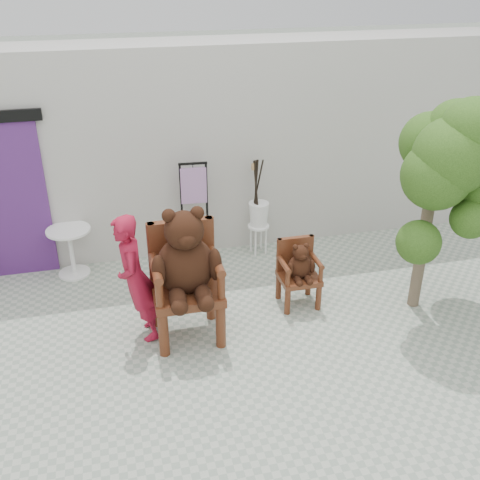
{
  "coord_description": "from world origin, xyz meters",
  "views": [
    {
      "loc": [
        -1.56,
        -4.9,
        4.06
      ],
      "look_at": [
        -0.1,
        1.01,
        0.95
      ],
      "focal_mm": 42.0,
      "sensor_mm": 36.0,
      "label": 1
    }
  ],
  "objects_px": {
    "cafe_table": "(71,246)",
    "tree": "(458,166)",
    "person": "(136,279)",
    "chair_big": "(186,266)",
    "stool_bucket": "(258,214)",
    "chair_small": "(299,267)",
    "display_stand": "(195,224)"
  },
  "relations": [
    {
      "from": "person",
      "to": "stool_bucket",
      "type": "distance_m",
      "value": 2.54
    },
    {
      "from": "tree",
      "to": "chair_small",
      "type": "bearing_deg",
      "value": 159.28
    },
    {
      "from": "person",
      "to": "cafe_table",
      "type": "xyz_separation_m",
      "value": [
        -0.8,
        1.67,
        -0.34
      ]
    },
    {
      "from": "display_stand",
      "to": "chair_big",
      "type": "bearing_deg",
      "value": -98.25
    },
    {
      "from": "chair_big",
      "to": "display_stand",
      "type": "xyz_separation_m",
      "value": [
        0.4,
        1.79,
        -0.35
      ]
    },
    {
      "from": "person",
      "to": "cafe_table",
      "type": "relative_size",
      "value": 2.21
    },
    {
      "from": "chair_big",
      "to": "tree",
      "type": "height_order",
      "value": "tree"
    },
    {
      "from": "chair_big",
      "to": "chair_small",
      "type": "height_order",
      "value": "chair_big"
    },
    {
      "from": "display_stand",
      "to": "stool_bucket",
      "type": "relative_size",
      "value": 1.04
    },
    {
      "from": "chair_big",
      "to": "stool_bucket",
      "type": "relative_size",
      "value": 1.14
    },
    {
      "from": "display_stand",
      "to": "tree",
      "type": "xyz_separation_m",
      "value": [
        2.67,
        -2.05,
        1.36
      ]
    },
    {
      "from": "person",
      "to": "stool_bucket",
      "type": "bearing_deg",
      "value": 132.52
    },
    {
      "from": "cafe_table",
      "to": "display_stand",
      "type": "height_order",
      "value": "display_stand"
    },
    {
      "from": "cafe_table",
      "to": "person",
      "type": "bearing_deg",
      "value": -64.52
    },
    {
      "from": "chair_small",
      "to": "display_stand",
      "type": "height_order",
      "value": "display_stand"
    },
    {
      "from": "cafe_table",
      "to": "stool_bucket",
      "type": "bearing_deg",
      "value": 0.03
    },
    {
      "from": "cafe_table",
      "to": "chair_small",
      "type": "bearing_deg",
      "value": -27.13
    },
    {
      "from": "chair_big",
      "to": "tree",
      "type": "bearing_deg",
      "value": -4.9
    },
    {
      "from": "chair_big",
      "to": "chair_small",
      "type": "xyz_separation_m",
      "value": [
        1.48,
        0.34,
        -0.41
      ]
    },
    {
      "from": "person",
      "to": "tree",
      "type": "distance_m",
      "value": 3.83
    },
    {
      "from": "tree",
      "to": "display_stand",
      "type": "bearing_deg",
      "value": 142.48
    },
    {
      "from": "cafe_table",
      "to": "display_stand",
      "type": "xyz_separation_m",
      "value": [
        1.75,
        -0.0,
        0.14
      ]
    },
    {
      "from": "chair_big",
      "to": "stool_bucket",
      "type": "height_order",
      "value": "chair_big"
    },
    {
      "from": "display_stand",
      "to": "tree",
      "type": "height_order",
      "value": "tree"
    },
    {
      "from": "chair_big",
      "to": "chair_small",
      "type": "distance_m",
      "value": 1.57
    },
    {
      "from": "tree",
      "to": "person",
      "type": "bearing_deg",
      "value": 174.03
    },
    {
      "from": "person",
      "to": "tree",
      "type": "xyz_separation_m",
      "value": [
        3.63,
        -0.38,
        1.17
      ]
    },
    {
      "from": "person",
      "to": "cafe_table",
      "type": "bearing_deg",
      "value": -153.33
    },
    {
      "from": "cafe_table",
      "to": "tree",
      "type": "height_order",
      "value": "tree"
    },
    {
      "from": "display_stand",
      "to": "tree",
      "type": "relative_size",
      "value": 0.55
    },
    {
      "from": "stool_bucket",
      "to": "cafe_table",
      "type": "bearing_deg",
      "value": -179.97
    },
    {
      "from": "chair_big",
      "to": "chair_small",
      "type": "bearing_deg",
      "value": 12.91
    }
  ]
}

